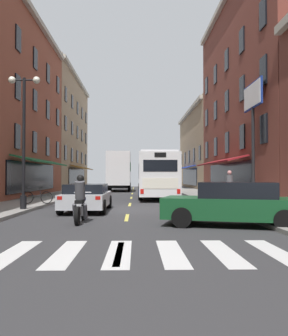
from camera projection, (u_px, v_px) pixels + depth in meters
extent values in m
cube|color=#333335|center=(129.00, 210.00, 17.55)|extent=(34.80, 80.00, 0.10)
cube|color=#DBCC4C|center=(119.00, 253.00, 7.56)|extent=(0.14, 2.40, 0.01)
cube|color=#DBCC4C|center=(127.00, 217.00, 14.05)|extent=(0.14, 2.40, 0.01)
cube|color=#DBCC4C|center=(130.00, 204.00, 20.55)|extent=(0.14, 2.40, 0.01)
cube|color=#DBCC4C|center=(131.00, 198.00, 27.05)|extent=(0.14, 2.40, 0.01)
cube|color=#DBCC4C|center=(132.00, 194.00, 33.54)|extent=(0.14, 2.40, 0.01)
cube|color=#DBCC4C|center=(133.00, 191.00, 40.04)|extent=(0.14, 2.40, 0.01)
cube|color=#DBCC4C|center=(133.00, 189.00, 46.54)|extent=(0.14, 2.40, 0.01)
cube|color=#DBCC4C|center=(134.00, 187.00, 53.03)|extent=(0.14, 2.40, 0.01)
cube|color=silver|center=(13.00, 253.00, 7.51)|extent=(0.50, 2.80, 0.01)
cube|color=silver|center=(66.00, 253.00, 7.53)|extent=(0.50, 2.80, 0.01)
cube|color=silver|center=(119.00, 253.00, 7.56)|extent=(0.50, 2.80, 0.01)
cube|color=silver|center=(171.00, 252.00, 7.58)|extent=(0.50, 2.80, 0.01)
cube|color=silver|center=(224.00, 252.00, 7.61)|extent=(0.50, 2.80, 0.01)
cube|color=silver|center=(275.00, 252.00, 7.63)|extent=(0.50, 2.80, 0.01)
cube|color=gray|center=(6.00, 208.00, 17.43)|extent=(3.00, 80.00, 0.14)
cube|color=gray|center=(249.00, 208.00, 17.68)|extent=(3.00, 80.00, 0.14)
cube|color=#B2AD9E|center=(36.00, 18.00, 27.71)|extent=(0.44, 19.40, 0.40)
cube|color=black|center=(34.00, 177.00, 27.42)|extent=(0.10, 12.00, 2.10)
cube|color=#1E6638|center=(44.00, 161.00, 27.47)|extent=(1.38, 11.20, 0.44)
cube|color=black|center=(17.00, 136.00, 23.49)|extent=(0.10, 1.00, 1.60)
cube|color=black|center=(35.00, 142.00, 27.48)|extent=(0.10, 1.00, 1.60)
cube|color=black|center=(48.00, 147.00, 31.48)|extent=(0.10, 1.00, 1.60)
cube|color=black|center=(58.00, 150.00, 35.48)|extent=(0.10, 1.00, 1.60)
cube|color=black|center=(18.00, 87.00, 23.56)|extent=(0.10, 1.00, 1.60)
cube|color=black|center=(35.00, 100.00, 27.56)|extent=(0.10, 1.00, 1.60)
cube|color=black|center=(48.00, 110.00, 31.56)|extent=(0.10, 1.00, 1.60)
cube|color=black|center=(58.00, 117.00, 35.55)|extent=(0.10, 1.00, 1.60)
cube|color=black|center=(18.00, 39.00, 23.63)|extent=(0.10, 1.00, 1.60)
cube|color=black|center=(35.00, 59.00, 27.63)|extent=(0.10, 1.00, 1.60)
cube|color=black|center=(48.00, 74.00, 31.63)|extent=(0.10, 1.00, 1.60)
cube|color=black|center=(58.00, 85.00, 35.63)|extent=(0.10, 1.00, 1.60)
cube|color=#9E8466|center=(47.00, 133.00, 47.46)|extent=(8.00, 19.90, 14.65)
cube|color=#B2AD9E|center=(78.00, 80.00, 47.71)|extent=(0.44, 19.40, 0.40)
cube|color=black|center=(77.00, 177.00, 47.41)|extent=(0.10, 12.00, 2.10)
cube|color=brown|center=(83.00, 168.00, 47.46)|extent=(1.38, 11.20, 0.44)
cube|color=black|center=(66.00, 153.00, 39.48)|extent=(0.10, 1.00, 1.60)
cube|color=black|center=(72.00, 155.00, 43.48)|extent=(0.10, 1.00, 1.60)
cube|color=black|center=(77.00, 157.00, 47.47)|extent=(0.10, 1.00, 1.60)
cube|color=black|center=(82.00, 158.00, 51.47)|extent=(0.10, 1.00, 1.60)
cube|color=black|center=(86.00, 159.00, 55.47)|extent=(0.10, 1.00, 1.60)
cube|color=black|center=(66.00, 123.00, 39.55)|extent=(0.10, 1.00, 1.60)
cube|color=black|center=(72.00, 128.00, 43.55)|extent=(0.10, 1.00, 1.60)
cube|color=black|center=(78.00, 132.00, 47.55)|extent=(0.10, 1.00, 1.60)
cube|color=black|center=(82.00, 136.00, 51.55)|extent=(0.10, 1.00, 1.60)
cube|color=black|center=(86.00, 139.00, 55.54)|extent=(0.10, 1.00, 1.60)
cube|color=black|center=(66.00, 94.00, 39.63)|extent=(0.10, 1.00, 1.60)
cube|color=black|center=(72.00, 102.00, 43.62)|extent=(0.10, 1.00, 1.60)
cube|color=black|center=(78.00, 108.00, 47.62)|extent=(0.10, 1.00, 1.60)
cube|color=black|center=(82.00, 113.00, 51.62)|extent=(0.10, 1.00, 1.60)
cube|color=black|center=(86.00, 118.00, 55.62)|extent=(0.10, 1.00, 1.60)
cube|color=brown|center=(279.00, 95.00, 27.98)|extent=(8.00, 19.90, 15.82)
cube|color=black|center=(227.00, 177.00, 27.74)|extent=(0.10, 12.00, 2.10)
cube|color=maroon|center=(218.00, 161.00, 27.76)|extent=(1.38, 11.20, 0.44)
cube|color=black|center=(264.00, 129.00, 19.81)|extent=(0.10, 1.00, 1.60)
cube|color=black|center=(242.00, 137.00, 23.81)|extent=(0.10, 1.00, 1.60)
cube|color=black|center=(227.00, 143.00, 27.80)|extent=(0.10, 1.00, 1.60)
cube|color=black|center=(216.00, 147.00, 31.80)|extent=(0.10, 1.00, 1.60)
cube|color=black|center=(207.00, 150.00, 35.80)|extent=(0.10, 1.00, 1.60)
cube|color=black|center=(263.00, 71.00, 19.88)|extent=(0.10, 1.00, 1.60)
cube|color=black|center=(242.00, 89.00, 23.88)|extent=(0.10, 1.00, 1.60)
cube|color=black|center=(227.00, 101.00, 27.88)|extent=(0.10, 1.00, 1.60)
cube|color=black|center=(216.00, 111.00, 31.88)|extent=(0.10, 1.00, 1.60)
cube|color=black|center=(207.00, 118.00, 35.87)|extent=(0.10, 1.00, 1.60)
cube|color=black|center=(263.00, 13.00, 19.96)|extent=(0.10, 1.00, 1.60)
cube|color=black|center=(242.00, 41.00, 23.96)|extent=(0.10, 1.00, 1.60)
cube|color=black|center=(227.00, 60.00, 27.95)|extent=(0.10, 1.00, 1.60)
cube|color=black|center=(215.00, 75.00, 31.95)|extent=(0.10, 1.00, 1.60)
cube|color=black|center=(207.00, 86.00, 35.95)|extent=(0.10, 1.00, 1.60)
cube|color=#9E8466|center=(219.00, 149.00, 47.91)|extent=(8.00, 19.90, 10.39)
cube|color=#B2AD9E|center=(188.00, 113.00, 47.93)|extent=(0.44, 19.40, 0.40)
cube|color=black|center=(189.00, 177.00, 47.73)|extent=(0.10, 12.00, 2.10)
cube|color=navy|center=(184.00, 168.00, 47.75)|extent=(1.38, 11.20, 0.44)
cube|color=black|center=(200.00, 153.00, 39.80)|extent=(0.10, 1.00, 1.60)
cube|color=black|center=(194.00, 155.00, 43.80)|extent=(0.10, 1.00, 1.60)
cube|color=black|center=(189.00, 157.00, 47.79)|extent=(0.10, 1.00, 1.60)
cube|color=black|center=(185.00, 158.00, 51.79)|extent=(0.10, 1.00, 1.60)
cube|color=black|center=(181.00, 160.00, 55.79)|extent=(0.10, 1.00, 1.60)
cylinder|color=black|center=(253.00, 154.00, 20.65)|extent=(0.18, 0.18, 5.44)
cylinder|color=black|center=(254.00, 200.00, 20.59)|extent=(0.40, 0.40, 0.24)
cube|color=navy|center=(253.00, 96.00, 20.73)|extent=(0.10, 3.02, 1.47)
cube|color=white|center=(252.00, 96.00, 20.72)|extent=(0.04, 2.86, 1.31)
cube|color=white|center=(254.00, 96.00, 20.73)|extent=(0.04, 2.86, 1.31)
cube|color=silver|center=(156.00, 175.00, 27.65)|extent=(2.65, 12.11, 2.76)
cube|color=silver|center=(156.00, 156.00, 27.68)|extent=(2.44, 10.91, 0.16)
cube|color=black|center=(155.00, 172.00, 27.96)|extent=(2.67, 9.71, 0.96)
cube|color=#193899|center=(156.00, 189.00, 27.62)|extent=(2.67, 11.71, 0.36)
cube|color=black|center=(153.00, 173.00, 33.66)|extent=(2.25, 0.14, 1.10)
cube|color=black|center=(160.00, 166.00, 21.66)|extent=(2.05, 0.14, 0.70)
cube|color=silver|center=(160.00, 183.00, 21.62)|extent=(2.15, 0.12, 0.64)
cube|color=black|center=(160.00, 155.00, 21.66)|extent=(0.70, 0.11, 0.28)
cube|color=red|center=(142.00, 191.00, 21.59)|extent=(0.20, 0.08, 0.28)
cube|color=red|center=(179.00, 191.00, 21.62)|extent=(0.20, 0.08, 0.28)
cylinder|color=black|center=(140.00, 189.00, 31.65)|extent=(0.31, 1.00, 1.00)
cylinder|color=black|center=(167.00, 189.00, 31.68)|extent=(0.31, 1.00, 1.00)
cylinder|color=black|center=(141.00, 193.00, 24.06)|extent=(0.31, 1.00, 1.00)
cylinder|color=black|center=(176.00, 193.00, 24.09)|extent=(0.31, 1.00, 1.00)
cube|color=white|center=(120.00, 177.00, 41.88)|extent=(2.32, 2.12, 2.40)
cube|color=black|center=(120.00, 170.00, 42.91)|extent=(2.00, 0.12, 0.80)
cube|color=silver|center=(119.00, 169.00, 38.28)|extent=(2.44, 5.16, 3.44)
cube|color=#196633|center=(130.00, 167.00, 38.32)|extent=(0.08, 3.08, 0.90)
cube|color=black|center=(119.00, 186.00, 39.29)|extent=(1.95, 6.85, 0.24)
cylinder|color=black|center=(110.00, 186.00, 41.62)|extent=(0.29, 0.90, 0.90)
cylinder|color=black|center=(130.00, 186.00, 41.69)|extent=(0.29, 0.90, 0.90)
cylinder|color=black|center=(108.00, 187.00, 37.44)|extent=(0.29, 0.90, 0.90)
cylinder|color=black|center=(129.00, 187.00, 37.50)|extent=(0.29, 0.90, 0.90)
cube|color=#144723|center=(232.00, 208.00, 11.70)|extent=(4.74, 3.00, 0.67)
cube|color=black|center=(238.00, 190.00, 11.67)|extent=(2.75, 2.29, 0.53)
cylinder|color=black|center=(182.00, 218.00, 11.23)|extent=(0.68, 0.39, 0.64)
cylinder|color=black|center=(189.00, 212.00, 12.93)|extent=(0.68, 0.39, 0.64)
cylinder|color=black|center=(285.00, 221.00, 10.46)|extent=(0.68, 0.39, 0.64)
cylinder|color=black|center=(279.00, 214.00, 12.16)|extent=(0.68, 0.39, 0.64)
cube|color=silver|center=(122.00, 184.00, 50.30)|extent=(1.85, 4.57, 0.69)
cube|color=black|center=(122.00, 179.00, 50.13)|extent=(1.67, 2.47, 0.53)
cube|color=red|center=(116.00, 182.00, 48.04)|extent=(0.20, 0.06, 0.14)
cube|color=red|center=(127.00, 182.00, 48.06)|extent=(0.20, 0.06, 0.14)
cylinder|color=black|center=(117.00, 185.00, 51.86)|extent=(0.23, 0.64, 0.64)
cylinder|color=black|center=(128.00, 185.00, 51.89)|extent=(0.23, 0.64, 0.64)
cylinder|color=black|center=(115.00, 186.00, 48.71)|extent=(0.23, 0.64, 0.64)
cylinder|color=black|center=(128.00, 186.00, 48.73)|extent=(0.23, 0.64, 0.64)
cube|color=silver|center=(87.00, 199.00, 16.63)|extent=(1.91, 4.59, 0.60)
cube|color=black|center=(86.00, 189.00, 16.45)|extent=(1.74, 2.49, 0.44)
cube|color=red|center=(60.00, 198.00, 14.35)|extent=(0.20, 0.06, 0.14)
cube|color=red|center=(98.00, 198.00, 14.37)|extent=(0.20, 0.06, 0.14)
cylinder|color=black|center=(74.00, 202.00, 18.20)|extent=(0.23, 0.64, 0.64)
cylinder|color=black|center=(109.00, 202.00, 18.22)|extent=(0.23, 0.64, 0.64)
cylinder|color=black|center=(60.00, 207.00, 15.02)|extent=(0.23, 0.64, 0.64)
cylinder|color=black|center=(103.00, 207.00, 15.04)|extent=(0.23, 0.64, 0.64)
cylinder|color=black|center=(83.00, 212.00, 13.23)|extent=(0.10, 0.62, 0.62)
cylinder|color=black|center=(77.00, 216.00, 11.79)|extent=(0.12, 0.62, 0.62)
cylinder|color=#B2B2B7|center=(83.00, 204.00, 13.12)|extent=(0.07, 0.33, 0.68)
ellipsoid|color=navy|center=(81.00, 199.00, 12.70)|extent=(0.32, 0.56, 0.28)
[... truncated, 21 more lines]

